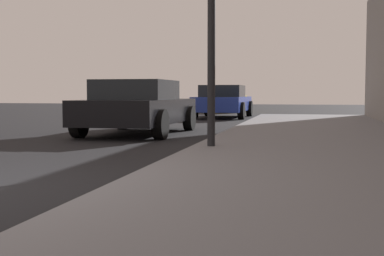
% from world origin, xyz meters
% --- Properties ---
extents(sidewalk, '(4.00, 32.00, 0.15)m').
position_xyz_m(sidewalk, '(4.00, 0.00, 0.07)').
color(sidewalk, slate).
rests_on(sidewalk, ground_plane).
extents(car_black, '(2.06, 4.22, 1.27)m').
position_xyz_m(car_black, '(-0.16, 7.36, 0.65)').
color(car_black, black).
rests_on(car_black, ground_plane).
extents(car_blue, '(1.99, 4.24, 1.27)m').
position_xyz_m(car_blue, '(0.51, 15.85, 0.65)').
color(car_blue, '#233899').
rests_on(car_blue, ground_plane).
extents(car_yellow, '(2.03, 4.08, 1.27)m').
position_xyz_m(car_yellow, '(-0.42, 22.15, 0.65)').
color(car_yellow, yellow).
rests_on(car_yellow, ground_plane).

